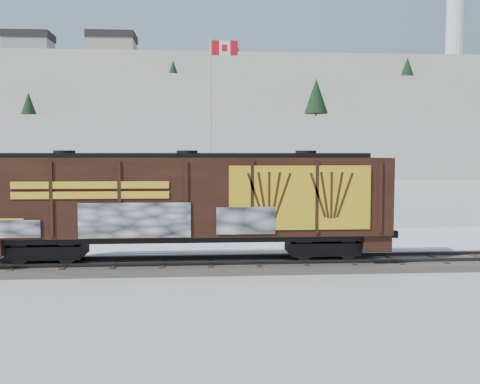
{
  "coord_description": "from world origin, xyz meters",
  "views": [
    {
      "loc": [
        -2.38,
        -22.81,
        4.88
      ],
      "look_at": [
        -0.51,
        3.0,
        3.07
      ],
      "focal_mm": 40.0,
      "sensor_mm": 36.0,
      "label": 1
    }
  ],
  "objects": [
    {
      "name": "ground",
      "position": [
        0.0,
        0.0,
        0.0
      ],
      "size": [
        500.0,
        500.0,
        0.0
      ],
      "primitive_type": "plane",
      "color": "white",
      "rests_on": "ground"
    },
    {
      "name": "flagpole",
      "position": [
        -1.63,
        13.65,
        4.8
      ],
      "size": [
        2.3,
        0.9,
        12.74
      ],
      "color": "silver",
      "rests_on": "ground"
    },
    {
      "name": "car_silver",
      "position": [
        -11.23,
        8.02,
        0.7
      ],
      "size": [
        4.22,
        2.72,
        1.34
      ],
      "primitive_type": "imported",
      "rotation": [
        0.0,
        0.0,
        1.25
      ],
      "color": "silver",
      "rests_on": "parking_strip"
    },
    {
      "name": "parking_strip",
      "position": [
        0.0,
        7.5,
        0.01
      ],
      "size": [
        40.0,
        8.0,
        0.03
      ],
      "primitive_type": "cube",
      "color": "white",
      "rests_on": "ground"
    },
    {
      "name": "car_white",
      "position": [
        2.43,
        7.06,
        0.75
      ],
      "size": [
        4.65,
        3.01,
        1.45
      ],
      "primitive_type": "imported",
      "rotation": [
        0.0,
        0.0,
        1.2
      ],
      "color": "silver",
      "rests_on": "parking_strip"
    },
    {
      "name": "rail_track",
      "position": [
        0.0,
        0.0,
        0.15
      ],
      "size": [
        50.0,
        3.4,
        0.43
      ],
      "color": "#59544C",
      "rests_on": "ground"
    },
    {
      "name": "hillside",
      "position": [
        -0.05,
        139.79,
        14.37
      ],
      "size": [
        360.0,
        110.0,
        93.0
      ],
      "color": "white",
      "rests_on": "ground"
    },
    {
      "name": "hopper_railcar",
      "position": [
        -2.98,
        -0.01,
        2.94
      ],
      "size": [
        17.01,
        3.06,
        4.52
      ],
      "color": "black",
      "rests_on": "rail_track"
    },
    {
      "name": "car_dark",
      "position": [
        3.82,
        8.38,
        0.71
      ],
      "size": [
        4.97,
        2.69,
        1.37
      ],
      "primitive_type": "imported",
      "rotation": [
        0.0,
        0.0,
        1.74
      ],
      "color": "#202328",
      "rests_on": "parking_strip"
    }
  ]
}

